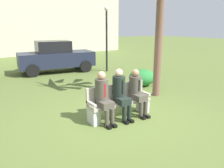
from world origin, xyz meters
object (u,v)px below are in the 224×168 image
at_px(shrub_near_bench, 142,77).
at_px(street_lamp, 107,32).
at_px(seated_man_left, 103,95).
at_px(seated_man_right, 137,90).
at_px(building_backdrop, 35,3).
at_px(parked_car_far, 56,57).
at_px(seated_man_middle, 121,91).
at_px(park_bench, 119,102).

distance_m(shrub_near_bench, street_lamp, 3.89).
distance_m(seated_man_left, street_lamp, 6.96).
xyz_separation_m(seated_man_right, street_lamp, (2.51, 5.81, 1.40)).
distance_m(seated_man_right, shrub_near_bench, 3.21).
height_order(street_lamp, building_backdrop, building_backdrop).
bearing_deg(parked_car_far, seated_man_middle, -95.18).
relative_size(seated_man_right, parked_car_far, 0.32).
bearing_deg(seated_man_middle, street_lamp, 62.11).
bearing_deg(parked_car_far, seated_man_right, -90.69).
distance_m(seated_man_left, building_backdrop, 19.87).
height_order(seated_man_left, seated_man_middle, seated_man_middle).
xyz_separation_m(seated_man_left, building_backdrop, (3.36, 19.19, 3.93)).
bearing_deg(shrub_near_bench, seated_man_middle, -139.05).
height_order(park_bench, seated_man_left, seated_man_left).
bearing_deg(building_backdrop, seated_man_left, -99.94).
xyz_separation_m(seated_man_left, seated_man_middle, (0.53, 0.00, 0.01)).
height_order(seated_man_left, street_lamp, street_lamp).
bearing_deg(building_backdrop, street_lamp, -88.99).
xyz_separation_m(park_bench, building_backdrop, (2.81, 19.06, 4.26)).
bearing_deg(seated_man_middle, parked_car_far, 84.82).
relative_size(seated_man_left, shrub_near_bench, 1.19).
height_order(seated_man_left, building_backdrop, building_backdrop).
bearing_deg(shrub_near_bench, seated_man_left, -143.99).
bearing_deg(seated_man_middle, building_backdrop, 81.60).
relative_size(seated_man_middle, parked_car_far, 0.33).
xyz_separation_m(seated_man_left, seated_man_right, (1.08, -0.01, -0.03)).
distance_m(parked_car_far, building_backdrop, 12.90).
distance_m(seated_man_middle, parked_car_far, 7.10).
height_order(shrub_near_bench, street_lamp, street_lamp).
distance_m(seated_man_right, building_backdrop, 19.73).
relative_size(park_bench, parked_car_far, 0.45).
bearing_deg(seated_man_right, park_bench, 166.53).
xyz_separation_m(seated_man_middle, building_backdrop, (2.83, 19.18, 3.92)).
height_order(seated_man_left, parked_car_far, parked_car_far).
bearing_deg(seated_man_middle, park_bench, 77.46).
relative_size(park_bench, seated_man_middle, 1.35).
distance_m(park_bench, shrub_near_bench, 3.49).
bearing_deg(seated_man_left, shrub_near_bench, 36.01).
bearing_deg(street_lamp, park_bench, -118.18).
relative_size(seated_man_right, street_lamp, 0.37).
relative_size(park_bench, building_backdrop, 0.12).
relative_size(shrub_near_bench, parked_car_far, 0.28).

